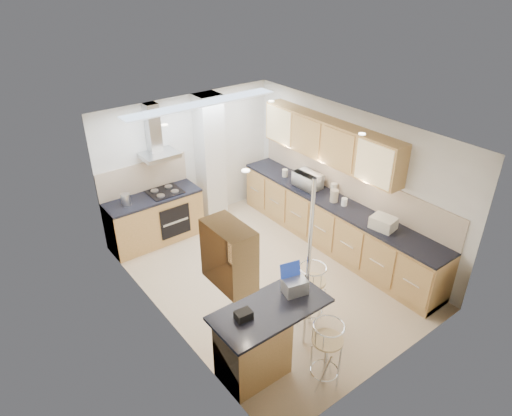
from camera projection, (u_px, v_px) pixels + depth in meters
ground at (267, 276)px, 7.56m from camera, size 4.80×4.80×0.00m
room_shell at (270, 179)px, 7.23m from camera, size 3.64×4.84×2.51m
right_counter at (333, 224)px, 8.13m from camera, size 0.63×4.40×0.92m
back_counter at (155, 218)px, 8.28m from camera, size 1.70×0.63×0.92m
peninsula at (270, 336)px, 5.73m from camera, size 1.47×0.72×0.94m
microwave at (308, 180)px, 8.30m from camera, size 0.36×0.52×0.28m
laptop at (295, 286)px, 5.70m from camera, size 0.33×0.28×0.20m
bag at (244, 315)px, 5.31m from camera, size 0.21×0.16×0.11m
bar_stool_near at (326, 355)px, 5.45m from camera, size 0.45×0.45×0.97m
bar_stool_end at (311, 295)px, 6.38m from camera, size 0.57×0.57×0.99m
jar_a at (334, 188)px, 8.12m from camera, size 0.12×0.12×0.19m
jar_b at (285, 173)px, 8.74m from camera, size 0.13×0.13×0.14m
jar_c at (334, 196)px, 7.84m from camera, size 0.16×0.16×0.22m
jar_d at (344, 202)px, 7.73m from camera, size 0.12×0.12×0.14m
bread_bin at (383, 223)px, 7.08m from camera, size 0.35×0.41×0.19m
kettle at (126, 199)px, 7.73m from camera, size 0.16×0.16×0.21m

